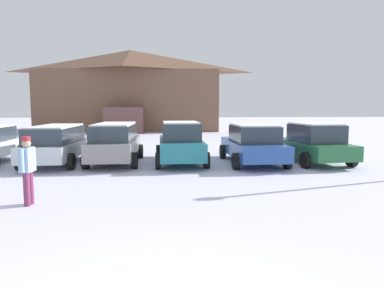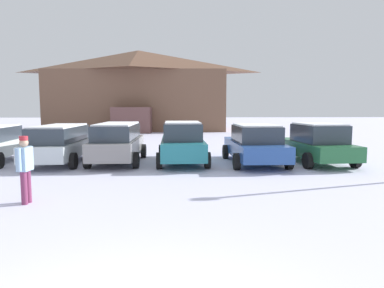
{
  "view_description": "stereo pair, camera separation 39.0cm",
  "coord_description": "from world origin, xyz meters",
  "px_view_note": "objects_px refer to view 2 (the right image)",
  "views": [
    {
      "loc": [
        0.1,
        -3.09,
        2.35
      ],
      "look_at": [
        0.98,
        8.83,
        1.08
      ],
      "focal_mm": 32.0,
      "sensor_mm": 36.0,
      "label": 1
    },
    {
      "loc": [
        0.49,
        -3.12,
        2.35
      ],
      "look_at": [
        0.98,
        8.83,
        1.08
      ],
      "focal_mm": 32.0,
      "sensor_mm": 36.0,
      "label": 2
    }
  ],
  "objects_px": {
    "parked_teal_hatchback": "(182,143)",
    "parked_blue_hatchback": "(255,144)",
    "parked_green_coupe": "(317,143)",
    "parked_silver_wagon": "(60,143)",
    "skier_adult_in_blue_parka": "(25,166)",
    "parked_grey_wagon": "(118,141)",
    "ski_lodge": "(139,90)"
  },
  "relations": [
    {
      "from": "parked_teal_hatchback",
      "to": "parked_green_coupe",
      "type": "xyz_separation_m",
      "value": [
        5.7,
        -0.21,
        -0.03
      ]
    },
    {
      "from": "parked_blue_hatchback",
      "to": "parked_silver_wagon",
      "type": "bearing_deg",
      "value": 176.63
    },
    {
      "from": "ski_lodge",
      "to": "skier_adult_in_blue_parka",
      "type": "xyz_separation_m",
      "value": [
        0.4,
        -28.39,
        -3.27
      ]
    },
    {
      "from": "parked_silver_wagon",
      "to": "parked_blue_hatchback",
      "type": "xyz_separation_m",
      "value": [
        8.2,
        -0.48,
        -0.04
      ]
    },
    {
      "from": "parked_blue_hatchback",
      "to": "parked_green_coupe",
      "type": "bearing_deg",
      "value": 1.34
    },
    {
      "from": "skier_adult_in_blue_parka",
      "to": "parked_teal_hatchback",
      "type": "bearing_deg",
      "value": 56.85
    },
    {
      "from": "ski_lodge",
      "to": "parked_teal_hatchback",
      "type": "distance_m",
      "value": 23.05
    },
    {
      "from": "parked_silver_wagon",
      "to": "parked_teal_hatchback",
      "type": "xyz_separation_m",
      "value": [
        5.16,
        -0.21,
        0.0
      ]
    },
    {
      "from": "parked_grey_wagon",
      "to": "parked_silver_wagon",
      "type": "bearing_deg",
      "value": -178.82
    },
    {
      "from": "parked_silver_wagon",
      "to": "parked_teal_hatchback",
      "type": "bearing_deg",
      "value": -2.28
    },
    {
      "from": "parked_silver_wagon",
      "to": "parked_teal_hatchback",
      "type": "distance_m",
      "value": 5.16
    },
    {
      "from": "parked_grey_wagon",
      "to": "ski_lodge",
      "type": "bearing_deg",
      "value": 94.04
    },
    {
      "from": "parked_teal_hatchback",
      "to": "parked_blue_hatchback",
      "type": "distance_m",
      "value": 3.05
    },
    {
      "from": "ski_lodge",
      "to": "parked_silver_wagon",
      "type": "height_order",
      "value": "ski_lodge"
    },
    {
      "from": "ski_lodge",
      "to": "parked_blue_hatchback",
      "type": "xyz_separation_m",
      "value": [
        7.36,
        -22.67,
        -3.38
      ]
    },
    {
      "from": "parked_teal_hatchback",
      "to": "skier_adult_in_blue_parka",
      "type": "distance_m",
      "value": 7.16
    },
    {
      "from": "ski_lodge",
      "to": "parked_blue_hatchback",
      "type": "distance_m",
      "value": 24.07
    },
    {
      "from": "parked_blue_hatchback",
      "to": "ski_lodge",
      "type": "bearing_deg",
      "value": 107.98
    },
    {
      "from": "parked_teal_hatchback",
      "to": "parked_blue_hatchback",
      "type": "height_order",
      "value": "parked_teal_hatchback"
    },
    {
      "from": "parked_blue_hatchback",
      "to": "skier_adult_in_blue_parka",
      "type": "height_order",
      "value": "skier_adult_in_blue_parka"
    },
    {
      "from": "ski_lodge",
      "to": "parked_teal_hatchback",
      "type": "height_order",
      "value": "ski_lodge"
    },
    {
      "from": "parked_blue_hatchback",
      "to": "skier_adult_in_blue_parka",
      "type": "bearing_deg",
      "value": -140.55
    },
    {
      "from": "parked_teal_hatchback",
      "to": "parked_blue_hatchback",
      "type": "bearing_deg",
      "value": -5.2
    },
    {
      "from": "parked_silver_wagon",
      "to": "parked_green_coupe",
      "type": "xyz_separation_m",
      "value": [
        10.86,
        -0.42,
        -0.03
      ]
    },
    {
      "from": "ski_lodge",
      "to": "skier_adult_in_blue_parka",
      "type": "distance_m",
      "value": 28.58
    },
    {
      "from": "ski_lodge",
      "to": "parked_teal_hatchback",
      "type": "bearing_deg",
      "value": -79.08
    },
    {
      "from": "ski_lodge",
      "to": "parked_green_coupe",
      "type": "relative_size",
      "value": 4.18
    },
    {
      "from": "parked_teal_hatchback",
      "to": "ski_lodge",
      "type": "bearing_deg",
      "value": 100.92
    },
    {
      "from": "parked_green_coupe",
      "to": "parked_grey_wagon",
      "type": "bearing_deg",
      "value": 176.83
    },
    {
      "from": "parked_silver_wagon",
      "to": "parked_grey_wagon",
      "type": "xyz_separation_m",
      "value": [
        2.4,
        0.05,
        0.04
      ]
    },
    {
      "from": "parked_silver_wagon",
      "to": "parked_grey_wagon",
      "type": "bearing_deg",
      "value": 1.18
    },
    {
      "from": "parked_silver_wagon",
      "to": "skier_adult_in_blue_parka",
      "type": "distance_m",
      "value": 6.33
    }
  ]
}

